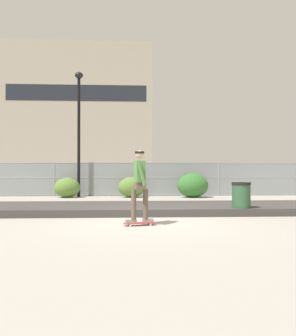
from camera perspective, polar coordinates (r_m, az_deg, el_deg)
name	(u,v)px	position (r m, az deg, el deg)	size (l,w,h in m)	color
ground_plane	(145,223)	(9.19, -0.58, -9.14)	(120.00, 120.00, 0.00)	#9E998E
gravel_berm	(142,208)	(11.69, -1.08, -6.71)	(12.52, 3.04, 0.23)	#3D3A38
skateboard	(140,223)	(8.73, -1.41, -9.22)	(0.82, 0.36, 0.07)	#B22D2D
skater	(140,181)	(8.63, -1.41, -2.25)	(0.73, 0.61, 1.83)	gray
chain_fence	(138,179)	(18.86, -1.75, -1.86)	(27.33, 0.06, 1.85)	gray
street_lamp	(79,119)	(18.86, -11.48, 8.05)	(0.44, 0.44, 6.71)	black
parked_car_near	(66,179)	(23.08, -13.57, -1.84)	(4.53, 2.22, 1.66)	#B7BABF
parked_car_mid	(147,179)	(22.70, -0.22, -1.87)	(4.53, 2.21, 1.66)	navy
parked_car_far	(225,179)	(23.42, 12.69, -1.82)	(4.50, 2.14, 1.66)	maroon
library_building	(82,116)	(60.32, -10.98, 8.60)	(23.54, 11.40, 21.82)	#9E9384
shrub_left	(67,188)	(18.24, -13.35, -3.21)	(1.33, 1.09, 1.03)	#567A33
shrub_center	(131,187)	(17.89, -2.82, -3.22)	(1.37, 1.12, 1.06)	#567A33
shrub_right	(193,185)	(17.99, 7.48, -2.90)	(1.62, 1.33, 1.25)	#336B2D
trash_bin	(241,199)	(11.01, 15.31, -4.97)	(0.59, 0.59, 1.03)	#2D5133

